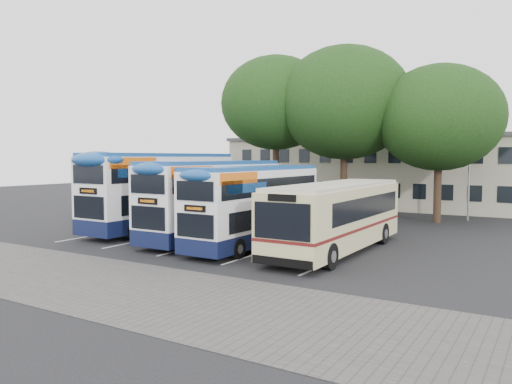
{
  "coord_description": "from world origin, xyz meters",
  "views": [
    {
      "loc": [
        11.37,
        -16.79,
        4.38
      ],
      "look_at": [
        -1.97,
        5.0,
        2.59
      ],
      "focal_mm": 35.0,
      "sensor_mm": 36.0,
      "label": 1
    }
  ],
  "objects_px": {
    "tree_mid": "(345,103)",
    "bus_single": "(338,213)",
    "tree_left": "(276,103)",
    "bus_dd_right": "(256,202)",
    "tree_right": "(439,118)",
    "lamp_post": "(470,147)",
    "bus_dd_left": "(163,188)",
    "bus_dd_mid": "(215,196)"
  },
  "relations": [
    {
      "from": "tree_mid",
      "to": "bus_single",
      "type": "height_order",
      "value": "tree_mid"
    },
    {
      "from": "tree_left",
      "to": "bus_dd_right",
      "type": "bearing_deg",
      "value": -64.75
    },
    {
      "from": "tree_left",
      "to": "tree_right",
      "type": "bearing_deg",
      "value": 4.49
    },
    {
      "from": "tree_mid",
      "to": "bus_dd_right",
      "type": "height_order",
      "value": "tree_mid"
    },
    {
      "from": "lamp_post",
      "to": "bus_dd_left",
      "type": "height_order",
      "value": "lamp_post"
    },
    {
      "from": "tree_mid",
      "to": "bus_dd_left",
      "type": "distance_m",
      "value": 14.7
    },
    {
      "from": "tree_right",
      "to": "bus_single",
      "type": "bearing_deg",
      "value": -97.66
    },
    {
      "from": "tree_mid",
      "to": "bus_single",
      "type": "xyz_separation_m",
      "value": [
        4.71,
        -12.68,
        -6.47
      ]
    },
    {
      "from": "tree_right",
      "to": "bus_dd_mid",
      "type": "height_order",
      "value": "tree_right"
    },
    {
      "from": "lamp_post",
      "to": "tree_left",
      "type": "xyz_separation_m",
      "value": [
        -13.46,
        -3.07,
        3.42
      ]
    },
    {
      "from": "bus_dd_right",
      "to": "bus_dd_left",
      "type": "bearing_deg",
      "value": 166.64
    },
    {
      "from": "bus_dd_right",
      "to": "bus_single",
      "type": "height_order",
      "value": "bus_dd_right"
    },
    {
      "from": "tree_right",
      "to": "bus_dd_right",
      "type": "bearing_deg",
      "value": -112.55
    },
    {
      "from": "tree_right",
      "to": "bus_single",
      "type": "distance_m",
      "value": 14.19
    },
    {
      "from": "tree_mid",
      "to": "bus_dd_left",
      "type": "xyz_separation_m",
      "value": [
        -6.92,
        -11.63,
        -5.73
      ]
    },
    {
      "from": "bus_dd_mid",
      "to": "bus_dd_right",
      "type": "xyz_separation_m",
      "value": [
        2.97,
        -0.66,
        -0.13
      ]
    },
    {
      "from": "bus_dd_left",
      "to": "bus_dd_mid",
      "type": "bearing_deg",
      "value": -13.85
    },
    {
      "from": "tree_left",
      "to": "bus_dd_right",
      "type": "height_order",
      "value": "tree_left"
    },
    {
      "from": "bus_dd_mid",
      "to": "bus_dd_left",
      "type": "bearing_deg",
      "value": 166.15
    },
    {
      "from": "tree_mid",
      "to": "bus_dd_right",
      "type": "bearing_deg",
      "value": -86.92
    },
    {
      "from": "tree_right",
      "to": "tree_mid",
      "type": "bearing_deg",
      "value": -176.38
    },
    {
      "from": "lamp_post",
      "to": "bus_single",
      "type": "bearing_deg",
      "value": -102.49
    },
    {
      "from": "tree_mid",
      "to": "bus_dd_mid",
      "type": "bearing_deg",
      "value": -99.99
    },
    {
      "from": "bus_dd_mid",
      "to": "bus_dd_right",
      "type": "relative_size",
      "value": 1.06
    },
    {
      "from": "bus_dd_left",
      "to": "bus_dd_right",
      "type": "height_order",
      "value": "bus_dd_left"
    },
    {
      "from": "bus_single",
      "to": "bus_dd_right",
      "type": "bearing_deg",
      "value": -169.22
    },
    {
      "from": "tree_left",
      "to": "tree_mid",
      "type": "distance_m",
      "value": 5.4
    },
    {
      "from": "lamp_post",
      "to": "tree_left",
      "type": "height_order",
      "value": "tree_left"
    },
    {
      "from": "tree_right",
      "to": "bus_dd_mid",
      "type": "xyz_separation_m",
      "value": [
        -8.72,
        -13.19,
        -4.67
      ]
    },
    {
      "from": "bus_dd_left",
      "to": "bus_single",
      "type": "relative_size",
      "value": 1.04
    },
    {
      "from": "tree_left",
      "to": "bus_dd_mid",
      "type": "bearing_deg",
      "value": -75.72
    },
    {
      "from": "lamp_post",
      "to": "tree_mid",
      "type": "distance_m",
      "value": 9.06
    },
    {
      "from": "bus_dd_mid",
      "to": "bus_dd_right",
      "type": "bearing_deg",
      "value": -12.6
    },
    {
      "from": "tree_right",
      "to": "bus_single",
      "type": "relative_size",
      "value": 0.99
    },
    {
      "from": "tree_right",
      "to": "bus_dd_mid",
      "type": "distance_m",
      "value": 16.49
    },
    {
      "from": "tree_right",
      "to": "tree_left",
      "type": "bearing_deg",
      "value": -175.51
    },
    {
      "from": "lamp_post",
      "to": "bus_dd_left",
      "type": "relative_size",
      "value": 0.82
    },
    {
      "from": "lamp_post",
      "to": "bus_dd_left",
      "type": "xyz_separation_m",
      "value": [
        -15.01,
        -14.18,
        -2.55
      ]
    },
    {
      "from": "tree_mid",
      "to": "bus_dd_left",
      "type": "relative_size",
      "value": 1.12
    },
    {
      "from": "bus_dd_left",
      "to": "bus_dd_right",
      "type": "distance_m",
      "value": 7.87
    },
    {
      "from": "tree_left",
      "to": "tree_right",
      "type": "distance_m",
      "value": 11.98
    },
    {
      "from": "tree_mid",
      "to": "tree_left",
      "type": "bearing_deg",
      "value": -174.46
    }
  ]
}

